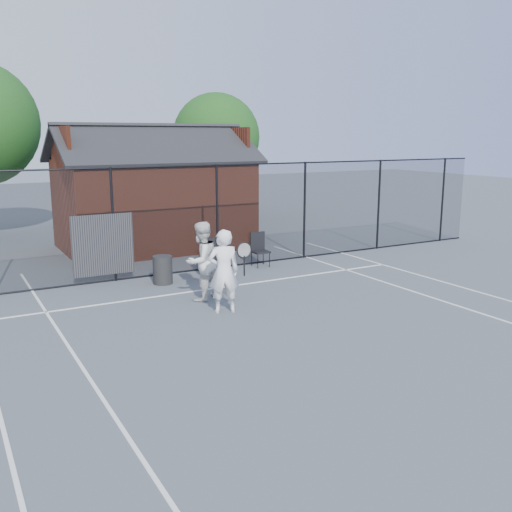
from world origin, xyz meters
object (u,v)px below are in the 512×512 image
player_front (224,271)px  chair_right (261,250)px  chair_left (210,259)px  player_back (202,261)px  waste_bin (163,270)px  clubhouse (154,201)px

player_front → chair_right: player_front is taller
chair_left → chair_right: chair_left is taller
player_back → waste_bin: bearing=98.8°
player_front → waste_bin: (-0.32, 2.97, -0.55)m
clubhouse → player_front: clubhouse is taller
chair_left → waste_bin: size_ratio=1.39×
player_back → chair_right: size_ratio=1.89×
waste_bin → clubhouse: bearing=72.8°
player_back → player_front: bearing=-88.4°
chair_right → chair_left: bearing=-163.5°
player_back → clubhouse: bearing=79.7°
waste_bin → player_front: bearing=-83.9°
clubhouse → chair_left: bearing=-91.9°
clubhouse → chair_right: 4.85m
clubhouse → chair_right: (1.70, -4.40, -1.12)m
chair_left → chair_right: size_ratio=1.05×
player_back → chair_right: 3.78m
player_front → chair_right: 4.54m
chair_right → waste_bin: size_ratio=1.32×
waste_bin → chair_right: bearing=8.8°
player_back → chair_left: size_ratio=1.80×
player_front → chair_left: player_front is taller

